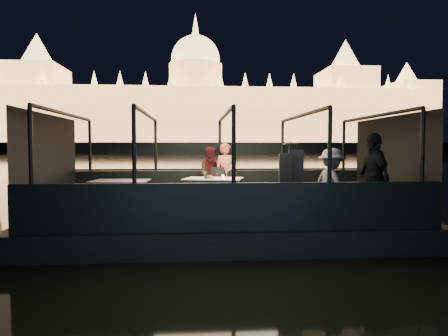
{
  "coord_description": "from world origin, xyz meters",
  "views": [
    {
      "loc": [
        -0.72,
        -9.27,
        2.05
      ],
      "look_at": [
        0.0,
        0.4,
        1.55
      ],
      "focal_mm": 32.0,
      "sensor_mm": 36.0,
      "label": 1
    }
  ],
  "objects": [
    {
      "name": "chair_port_left",
      "position": [
        -0.13,
        1.36,
        0.95
      ],
      "size": [
        0.6,
        0.6,
        1.0
      ],
      "primitive_type": "cube",
      "rotation": [
        0.0,
        0.0,
        -0.36
      ],
      "color": "black",
      "rests_on": "boat_deck"
    },
    {
      "name": "bread_basket",
      "position": [
        -0.37,
        0.81,
        1.31
      ],
      "size": [
        0.24,
        0.24,
        0.08
      ],
      "primitive_type": "cylinder",
      "rotation": [
        0.0,
        0.0,
        0.34
      ],
      "color": "brown",
      "rests_on": "dining_table_central"
    },
    {
      "name": "coat_stand",
      "position": [
        1.23,
        -1.25,
        1.4
      ],
      "size": [
        0.49,
        0.4,
        1.66
      ],
      "primitive_type": null,
      "rotation": [
        0.0,
        0.0,
        0.07
      ],
      "color": "black",
      "rests_on": "boat_deck"
    },
    {
      "name": "dining_table_central",
      "position": [
        -0.23,
        0.91,
        0.89
      ],
      "size": [
        1.65,
        1.36,
        0.77
      ],
      "primitive_type": "cube",
      "rotation": [
        0.0,
        0.0,
        -0.24
      ],
      "color": "silver",
      "rests_on": "boat_deck"
    },
    {
      "name": "boat_hull",
      "position": [
        0.0,
        0.0,
        0.0
      ],
      "size": [
        8.6,
        4.4,
        1.0
      ],
      "primitive_type": "cube",
      "color": "black",
      "rests_on": "river_water"
    },
    {
      "name": "embankment",
      "position": [
        0.0,
        210.0,
        1.0
      ],
      "size": [
        400.0,
        140.0,
        6.0
      ],
      "primitive_type": "cube",
      "color": "#423D33",
      "rests_on": "ground"
    },
    {
      "name": "gunwale_starboard",
      "position": [
        0.0,
        -2.0,
        0.95
      ],
      "size": [
        8.0,
        0.08,
        0.9
      ],
      "primitive_type": "cube",
      "color": "black",
      "rests_on": "boat_deck"
    },
    {
      "name": "end_wall_fore",
      "position": [
        -4.0,
        0.0,
        1.65
      ],
      "size": [
        0.02,
        4.0,
        2.3
      ],
      "primitive_type": null,
      "color": "black",
      "rests_on": "boat_deck"
    },
    {
      "name": "person_woman_coral",
      "position": [
        0.15,
        1.63,
        1.25
      ],
      "size": [
        0.65,
        0.47,
        1.67
      ],
      "primitive_type": "imported",
      "rotation": [
        0.0,
        0.0,
        0.12
      ],
      "color": "#E77054",
      "rests_on": "boat_deck"
    },
    {
      "name": "gunwale_port",
      "position": [
        0.0,
        2.0,
        0.95
      ],
      "size": [
        8.0,
        0.08,
        0.9
      ],
      "primitive_type": "cube",
      "color": "black",
      "rests_on": "boat_deck"
    },
    {
      "name": "dining_table_aft",
      "position": [
        -2.59,
        0.94,
        0.89
      ],
      "size": [
        1.46,
        1.12,
        0.73
      ],
      "primitive_type": "cube",
      "rotation": [
        0.0,
        0.0,
        -0.1
      ],
      "color": "silver",
      "rests_on": "boat_deck"
    },
    {
      "name": "passenger_dark",
      "position": [
        3.03,
        -1.18,
        1.35
      ],
      "size": [
        0.51,
        1.12,
        1.86
      ],
      "primitive_type": "imported",
      "rotation": [
        0.0,
        0.0,
        4.76
      ],
      "color": "black",
      "rests_on": "boat_deck"
    },
    {
      "name": "boat_deck",
      "position": [
        0.0,
        0.0,
        0.48
      ],
      "size": [
        8.0,
        4.0,
        0.04
      ],
      "primitive_type": "cube",
      "color": "black",
      "rests_on": "boat_hull"
    },
    {
      "name": "wine_glass_empty",
      "position": [
        0.07,
        0.55,
        1.36
      ],
      "size": [
        0.09,
        0.09,
        0.19
      ],
      "primitive_type": null,
      "rotation": [
        0.0,
        0.0,
        -0.43
      ],
      "color": "silver",
      "rests_on": "dining_table_central"
    },
    {
      "name": "cabin_roof_glass",
      "position": [
        0.0,
        0.0,
        2.8
      ],
      "size": [
        8.0,
        4.0,
        0.02
      ],
      "primitive_type": null,
      "color": "#99B2B2",
      "rests_on": "boat_deck"
    },
    {
      "name": "end_wall_aft",
      "position": [
        4.0,
        0.0,
        1.65
      ],
      "size": [
        0.02,
        4.0,
        2.3
      ],
      "primitive_type": null,
      "color": "black",
      "rests_on": "boat_deck"
    },
    {
      "name": "plate_far",
      "position": [
        -0.27,
        0.92,
        1.27
      ],
      "size": [
        0.28,
        0.28,
        0.02
      ],
      "primitive_type": "cylinder",
      "rotation": [
        0.0,
        0.0,
        -0.17
      ],
      "color": "silver",
      "rests_on": "dining_table_central"
    },
    {
      "name": "plate_near",
      "position": [
        0.37,
        0.69,
        1.27
      ],
      "size": [
        0.24,
        0.24,
        0.01
      ],
      "primitive_type": "cylinder",
      "rotation": [
        0.0,
        0.0,
        -0.07
      ],
      "color": "silver",
      "rests_on": "dining_table_central"
    },
    {
      "name": "wine_glass_red",
      "position": [
        0.26,
        0.99,
        1.36
      ],
      "size": [
        0.07,
        0.07,
        0.18
      ],
      "primitive_type": null,
      "rotation": [
        0.0,
        0.0,
        -0.11
      ],
      "color": "silver",
      "rests_on": "dining_table_central"
    },
    {
      "name": "chair_port_right",
      "position": [
        0.23,
        1.36,
        0.95
      ],
      "size": [
        0.49,
        0.49,
        0.93
      ],
      "primitive_type": "cube",
      "rotation": [
        0.0,
        0.0,
        0.15
      ],
      "color": "black",
      "rests_on": "boat_deck"
    },
    {
      "name": "parliament_building",
      "position": [
        0.0,
        175.0,
        29.0
      ],
      "size": [
        220.0,
        32.0,
        60.0
      ],
      "primitive_type": null,
      "color": "#F2D18C",
      "rests_on": "embankment"
    },
    {
      "name": "person_man_maroon",
      "position": [
        -0.25,
        1.63,
        1.25
      ],
      "size": [
        0.78,
        0.62,
        1.58
      ],
      "primitive_type": "imported",
      "rotation": [
        0.0,
        0.0,
        0.04
      ],
      "color": "#401214",
      "rests_on": "boat_deck"
    },
    {
      "name": "amber_candle",
      "position": [
        0.01,
        0.87,
        1.31
      ],
      "size": [
        0.07,
        0.07,
        0.09
      ],
      "primitive_type": "cylinder",
      "rotation": [
        0.0,
        0.0,
        0.16
      ],
      "color": "#FDB53F",
      "rests_on": "dining_table_central"
    },
    {
      "name": "wine_bottle",
      "position": [
        -0.44,
        0.7,
        1.42
      ],
      "size": [
        0.08,
        0.08,
        0.32
      ],
      "primitive_type": "cylinder",
      "rotation": [
        0.0,
        0.0,
        -0.17
      ],
      "color": "#133519",
      "rests_on": "dining_table_central"
    },
    {
      "name": "canopy_ribs",
      "position": [
        0.0,
        0.0,
        1.65
      ],
      "size": [
        8.0,
        4.0,
        2.3
      ],
      "primitive_type": null,
      "color": "black",
      "rests_on": "boat_deck"
    },
    {
      "name": "passenger_stripe",
      "position": [
        2.17,
        -1.09,
        1.35
      ],
      "size": [
        0.84,
        1.12,
        1.54
      ],
      "primitive_type": "imported",
      "rotation": [
        0.0,
        0.0,
        1.88
      ],
      "color": "silver",
      "rests_on": "boat_deck"
    },
    {
      "name": "river_water",
      "position": [
        0.0,
        80.0,
        0.0
      ],
      "size": [
        500.0,
        500.0,
        0.0
      ],
      "primitive_type": "plane",
      "color": "black",
      "rests_on": "ground"
    },
    {
      "name": "cabin_glass_port",
      "position": [
        0.0,
        2.0,
        2.1
      ],
      "size": [
        8.0,
        0.02,
        1.4
      ],
      "primitive_type": null,
      "color": "#99B2B2",
      "rests_on": "gunwale_port"
    },
    {
      "name": "wine_glass_white",
      "position": [
        -0.46,
        0.62,
        1.36
      ],
      "size": [
        0.08,
        0.08,
        0.19
      ],
      "primitive_type": null,
      "rotation": [
        0.0,
        0.0,
        0.31
      ],
      "color": "silver",
      "rests_on": "dining_table_central"
    },
    {
      "name": "cabin_glass_starboard",
      "position": [
        0.0,
        -2.0,
        2.1
      ],
      "size": [
        8.0,
        0.02,
        1.4
      ],
      "primitive_type": null,
      "color": "#99B2B2",
      "rests_on": "gunwale_starboard"
    }
  ]
}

